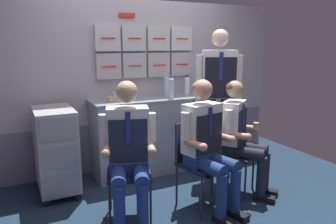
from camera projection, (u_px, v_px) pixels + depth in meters
name	position (u px, v px, depth m)	size (l,w,h in m)	color
ground	(188.00, 209.00, 3.30)	(4.80, 4.80, 0.04)	#1A2D41
galley_bulkhead	(137.00, 86.00, 4.29)	(4.20, 0.14, 2.15)	#B5B0B8
galley_counter	(152.00, 134.00, 4.19)	(1.53, 0.53, 0.95)	#959EA9
service_trolley	(56.00, 149.00, 3.53)	(0.40, 0.65, 0.94)	black
folding_chair_left	(128.00, 161.00, 3.10)	(0.50, 0.50, 0.84)	#2D2D33
crew_member_left	(128.00, 147.00, 2.91)	(0.54, 0.69, 1.29)	black
folding_chair_right	(196.00, 154.00, 3.30)	(0.48, 0.48, 0.84)	#2D2D33
crew_member_right	(208.00, 140.00, 3.14)	(0.52, 0.67, 1.28)	black
folding_chair_near_trolley	(226.00, 145.00, 3.60)	(0.56, 0.56, 0.84)	#2D2D33
crew_member_near_trolley	(241.00, 133.00, 3.49)	(0.60, 0.65, 1.23)	black
crew_member_standing	(219.00, 89.00, 3.91)	(0.51, 0.39, 1.77)	black
water_bottle_tall	(166.00, 85.00, 4.27)	(0.06, 0.06, 0.28)	silver
sparkling_bottle_green	(205.00, 86.00, 4.23)	(0.08, 0.08, 0.27)	#509750
water_bottle_blue_cap	(187.00, 85.00, 4.32)	(0.07, 0.07, 0.26)	silver
water_bottle_clear	(171.00, 88.00, 4.03)	(0.07, 0.07, 0.28)	silver
coffee_cup_white	(115.00, 95.00, 4.04)	(0.07, 0.07, 0.07)	silver
paper_cup_tan	(110.00, 99.00, 3.79)	(0.07, 0.07, 0.07)	tan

